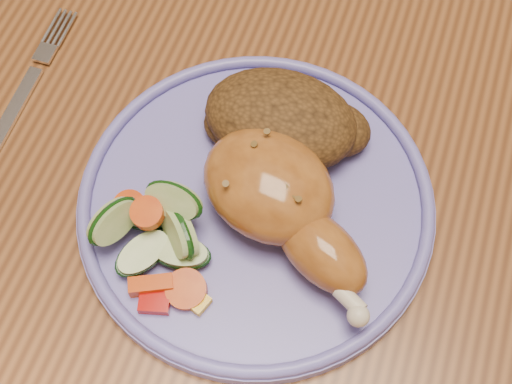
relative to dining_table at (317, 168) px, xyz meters
The scene contains 8 objects.
ground 0.67m from the dining_table, ahead, with size 4.00×4.00×0.00m, color #4F2D1B.
dining_table is the anchor object (origin of this frame).
plate 0.13m from the dining_table, 105.91° to the right, with size 0.27×0.27×0.01m, color #675FB7.
plate_rim 0.14m from the dining_table, 105.91° to the right, with size 0.27×0.27×0.01m, color #675FB7.
chicken_leg 0.16m from the dining_table, 93.47° to the right, with size 0.16×0.14×0.06m.
rice_pilaf 0.12m from the dining_table, 127.49° to the right, with size 0.13×0.09×0.05m.
vegetable_pile 0.21m from the dining_table, 119.11° to the right, with size 0.11×0.10×0.05m.
fork 0.27m from the dining_table, 166.53° to the right, with size 0.02×0.15×0.00m.
Camera 1 is at (0.05, -0.33, 1.25)m, focal length 50.00 mm.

